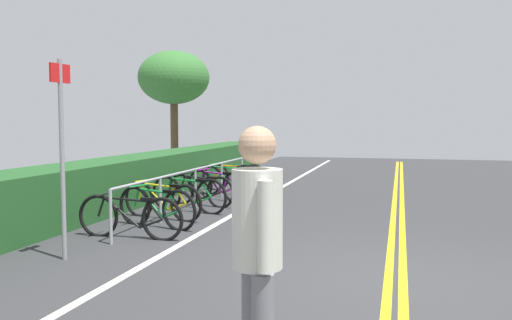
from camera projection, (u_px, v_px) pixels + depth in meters
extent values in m
cube|color=#353538|center=(396.00, 284.00, 6.04)|extent=(39.83, 11.44, 0.05)
cube|color=gold|center=(403.00, 282.00, 6.02)|extent=(35.85, 0.10, 0.00)
cube|color=gold|center=(388.00, 281.00, 6.06)|extent=(35.85, 0.10, 0.00)
cube|color=white|center=(148.00, 263.00, 6.83)|extent=(35.85, 0.12, 0.00)
cylinder|color=#9EA0A5|center=(111.00, 217.00, 7.82)|extent=(0.05, 0.05, 0.80)
cylinder|color=#9EA0A5|center=(160.00, 200.00, 9.44)|extent=(0.05, 0.05, 0.80)
cylinder|color=#9EA0A5|center=(195.00, 189.00, 11.05)|extent=(0.05, 0.05, 0.80)
cylinder|color=#9EA0A5|center=(222.00, 180.00, 12.66)|extent=(0.05, 0.05, 0.80)
cylinder|color=#9EA0A5|center=(242.00, 173.00, 14.28)|extent=(0.05, 0.05, 0.80)
cylinder|color=#9EA0A5|center=(195.00, 169.00, 11.02)|extent=(6.70, 0.04, 0.04)
torus|color=black|center=(98.00, 216.00, 8.38)|extent=(0.06, 0.68, 0.68)
torus|color=black|center=(162.00, 220.00, 8.10)|extent=(0.06, 0.68, 0.68)
cylinder|color=black|center=(122.00, 212.00, 8.27)|extent=(0.04, 0.62, 0.47)
cylinder|color=black|center=(126.00, 199.00, 8.24)|extent=(0.04, 0.74, 0.07)
cylinder|color=black|center=(144.00, 214.00, 8.17)|extent=(0.04, 0.18, 0.42)
cylinder|color=black|center=(151.00, 224.00, 8.15)|extent=(0.04, 0.39, 0.18)
cylinder|color=black|center=(155.00, 210.00, 8.12)|extent=(0.04, 0.27, 0.29)
cylinder|color=black|center=(101.00, 207.00, 8.36)|extent=(0.04, 0.14, 0.31)
cube|color=black|center=(148.00, 199.00, 8.14)|extent=(0.08, 0.20, 0.05)
cylinder|color=black|center=(104.00, 194.00, 8.33)|extent=(0.46, 0.03, 0.03)
torus|color=black|center=(135.00, 206.00, 9.31)|extent=(0.24, 0.69, 0.70)
torus|color=black|center=(179.00, 211.00, 8.83)|extent=(0.24, 0.69, 0.70)
cylinder|color=#198C38|center=(151.00, 203.00, 9.12)|extent=(0.18, 0.54, 0.48)
cylinder|color=#198C38|center=(153.00, 191.00, 9.07)|extent=(0.21, 0.64, 0.07)
cylinder|color=#198C38|center=(166.00, 205.00, 8.96)|extent=(0.08, 0.16, 0.43)
cylinder|color=#198C38|center=(171.00, 214.00, 8.92)|extent=(0.13, 0.35, 0.18)
cylinder|color=#198C38|center=(174.00, 202.00, 8.87)|extent=(0.10, 0.24, 0.30)
cylinder|color=#198C38|center=(137.00, 197.00, 9.27)|extent=(0.07, 0.14, 0.32)
cube|color=black|center=(169.00, 191.00, 8.91)|extent=(0.13, 0.21, 0.05)
cylinder|color=#198C38|center=(139.00, 186.00, 9.23)|extent=(0.45, 0.15, 0.03)
torus|color=black|center=(139.00, 199.00, 10.13)|extent=(0.23, 0.69, 0.70)
torus|color=black|center=(186.00, 204.00, 9.59)|extent=(0.23, 0.69, 0.70)
cylinder|color=yellow|center=(156.00, 196.00, 9.92)|extent=(0.19, 0.61, 0.48)
cylinder|color=yellow|center=(159.00, 185.00, 9.87)|extent=(0.22, 0.73, 0.07)
cylinder|color=yellow|center=(172.00, 199.00, 9.74)|extent=(0.08, 0.18, 0.43)
cylinder|color=yellow|center=(177.00, 207.00, 9.69)|extent=(0.14, 0.39, 0.18)
cylinder|color=yellow|center=(180.00, 196.00, 9.64)|extent=(0.10, 0.27, 0.30)
cylinder|color=yellow|center=(141.00, 191.00, 10.09)|extent=(0.07, 0.15, 0.32)
cube|color=black|center=(175.00, 186.00, 9.68)|extent=(0.13, 0.21, 0.05)
cylinder|color=yellow|center=(143.00, 181.00, 10.05)|extent=(0.45, 0.14, 0.03)
torus|color=black|center=(167.00, 193.00, 10.87)|extent=(0.22, 0.71, 0.72)
torus|color=black|center=(211.00, 197.00, 10.36)|extent=(0.22, 0.71, 0.72)
cylinder|color=#198C38|center=(183.00, 191.00, 10.67)|extent=(0.18, 0.60, 0.49)
cylinder|color=#198C38|center=(186.00, 180.00, 10.62)|extent=(0.20, 0.71, 0.07)
cylinder|color=#198C38|center=(198.00, 193.00, 10.50)|extent=(0.07, 0.18, 0.44)
cylinder|color=#198C38|center=(203.00, 200.00, 10.45)|extent=(0.12, 0.38, 0.18)
cylinder|color=#198C38|center=(206.00, 189.00, 10.41)|extent=(0.10, 0.26, 0.30)
cylinder|color=#198C38|center=(169.00, 186.00, 10.83)|extent=(0.07, 0.15, 0.33)
cube|color=black|center=(201.00, 180.00, 10.45)|extent=(0.12, 0.21, 0.05)
cylinder|color=#198C38|center=(171.00, 176.00, 10.79)|extent=(0.45, 0.13, 0.03)
torus|color=black|center=(181.00, 189.00, 11.63)|extent=(0.23, 0.67, 0.68)
torus|color=black|center=(220.00, 192.00, 11.14)|extent=(0.23, 0.67, 0.68)
cylinder|color=black|center=(195.00, 187.00, 11.44)|extent=(0.18, 0.57, 0.47)
cylinder|color=black|center=(198.00, 177.00, 11.39)|extent=(0.21, 0.67, 0.07)
cylinder|color=black|center=(209.00, 189.00, 11.27)|extent=(0.08, 0.17, 0.42)
cylinder|color=black|center=(213.00, 195.00, 11.23)|extent=(0.13, 0.36, 0.17)
cylinder|color=black|center=(216.00, 186.00, 11.18)|extent=(0.10, 0.25, 0.29)
cylinder|color=black|center=(183.00, 183.00, 11.60)|extent=(0.07, 0.14, 0.31)
cube|color=black|center=(211.00, 178.00, 11.22)|extent=(0.13, 0.21, 0.05)
cylinder|color=black|center=(185.00, 174.00, 11.56)|extent=(0.45, 0.14, 0.03)
torus|color=black|center=(200.00, 185.00, 12.40)|extent=(0.26, 0.69, 0.70)
torus|color=black|center=(235.00, 187.00, 11.89)|extent=(0.26, 0.69, 0.70)
cylinder|color=purple|center=(213.00, 182.00, 12.20)|extent=(0.20, 0.55, 0.48)
cylinder|color=purple|center=(215.00, 173.00, 12.15)|extent=(0.23, 0.65, 0.07)
cylinder|color=purple|center=(225.00, 184.00, 12.03)|extent=(0.08, 0.16, 0.43)
cylinder|color=purple|center=(229.00, 190.00, 11.98)|extent=(0.14, 0.35, 0.18)
cylinder|color=purple|center=(231.00, 181.00, 11.93)|extent=(0.10, 0.24, 0.30)
cylinder|color=purple|center=(202.00, 178.00, 12.36)|extent=(0.07, 0.14, 0.32)
cube|color=black|center=(227.00, 173.00, 11.98)|extent=(0.13, 0.21, 0.05)
cylinder|color=purple|center=(203.00, 169.00, 12.32)|extent=(0.45, 0.16, 0.03)
torus|color=black|center=(208.00, 180.00, 13.13)|extent=(0.10, 0.76, 0.76)
torus|color=black|center=(250.00, 181.00, 12.91)|extent=(0.10, 0.76, 0.76)
cylinder|color=#198C38|center=(224.00, 177.00, 13.04)|extent=(0.07, 0.60, 0.52)
cylinder|color=#198C38|center=(227.00, 167.00, 13.01)|extent=(0.08, 0.72, 0.07)
cylinder|color=#198C38|center=(238.00, 178.00, 12.97)|extent=(0.05, 0.17, 0.46)
cylinder|color=#198C38|center=(243.00, 184.00, 12.96)|extent=(0.06, 0.38, 0.19)
cylinder|color=#198C38|center=(246.00, 175.00, 12.93)|extent=(0.05, 0.26, 0.32)
cylinder|color=#198C38|center=(210.00, 173.00, 13.10)|extent=(0.04, 0.14, 0.34)
cube|color=black|center=(241.00, 167.00, 12.94)|extent=(0.09, 0.20, 0.05)
cylinder|color=#198C38|center=(212.00, 164.00, 13.08)|extent=(0.46, 0.05, 0.03)
torus|color=black|center=(216.00, 177.00, 13.91)|extent=(0.09, 0.72, 0.72)
torus|color=black|center=(254.00, 178.00, 13.70)|extent=(0.09, 0.72, 0.72)
cylinder|color=orange|center=(230.00, 174.00, 13.82)|extent=(0.06, 0.57, 0.49)
cylinder|color=orange|center=(232.00, 166.00, 13.79)|extent=(0.07, 0.68, 0.07)
cylinder|color=orange|center=(243.00, 175.00, 13.75)|extent=(0.04, 0.17, 0.44)
cylinder|color=orange|center=(247.00, 181.00, 13.74)|extent=(0.05, 0.36, 0.18)
cylinder|color=orange|center=(249.00, 173.00, 13.71)|extent=(0.05, 0.25, 0.30)
cylinder|color=orange|center=(218.00, 171.00, 13.89)|extent=(0.04, 0.14, 0.32)
cube|color=black|center=(245.00, 166.00, 13.72)|extent=(0.09, 0.20, 0.05)
cylinder|color=orange|center=(220.00, 163.00, 13.86)|extent=(0.46, 0.05, 0.03)
cylinder|color=silver|center=(257.00, 219.00, 3.37)|extent=(0.32, 0.32, 0.62)
sphere|color=tan|center=(257.00, 145.00, 3.34)|extent=(0.24, 0.24, 0.24)
cylinder|color=silver|center=(250.00, 215.00, 3.56)|extent=(0.09, 0.09, 0.55)
cylinder|color=silver|center=(265.00, 227.00, 3.18)|extent=(0.09, 0.09, 0.55)
cylinder|color=gray|center=(62.00, 161.00, 6.90)|extent=(0.06, 0.06, 2.58)
cube|color=red|center=(60.00, 73.00, 6.82)|extent=(0.36, 0.06, 0.24)
cube|color=#235626|center=(152.00, 175.00, 12.92)|extent=(15.70, 1.17, 0.99)
cylinder|color=brown|center=(174.00, 137.00, 18.80)|extent=(0.26, 0.26, 2.45)
ellipsoid|color=#387533|center=(174.00, 77.00, 18.65)|extent=(2.46, 2.46, 1.84)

